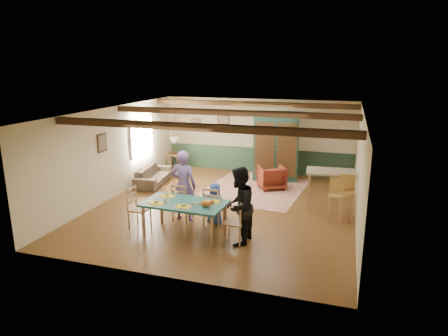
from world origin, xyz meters
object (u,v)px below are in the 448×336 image
(dining_table, at_px, (185,219))
(end_table, at_px, (175,162))
(counter_table, at_px, (330,190))
(table_lamp, at_px, (174,146))
(cat, at_px, (206,203))
(bar_stool_left, at_px, (336,201))
(dining_chair_far_right, at_px, (214,206))
(armchair, at_px, (272,177))
(bar_stool_right, at_px, (347,198))
(dining_chair_end_left, at_px, (139,208))
(person_woman, at_px, (239,206))
(dining_chair_end_right, at_px, (234,221))
(armoire, at_px, (276,146))
(dining_chair_far_left, at_px, (183,202))
(sofa, at_px, (154,175))
(person_child, at_px, (215,204))
(person_man, at_px, (184,186))

(dining_table, bearing_deg, end_table, 116.44)
(counter_table, bearing_deg, end_table, 156.27)
(table_lamp, bearing_deg, dining_table, -63.56)
(cat, height_order, bar_stool_left, bar_stool_left)
(dining_chair_far_right, bearing_deg, dining_table, 60.95)
(dining_table, bearing_deg, armchair, 73.04)
(bar_stool_left, xyz_separation_m, bar_stool_right, (0.26, 0.18, 0.03))
(dining_chair_end_left, relative_size, person_woman, 0.58)
(dining_table, distance_m, dining_chair_end_right, 1.23)
(armoire, distance_m, end_table, 3.97)
(cat, distance_m, armchair, 4.39)
(armchair, relative_size, table_lamp, 1.37)
(armoire, bearing_deg, bar_stool_right, -59.52)
(dining_table, relative_size, dining_chair_far_left, 1.89)
(dining_chair_far_right, relative_size, dining_chair_end_right, 1.00)
(cat, height_order, sofa, cat)
(table_lamp, distance_m, bar_stool_left, 6.96)
(cat, height_order, armoire, armoire)
(table_lamp, relative_size, bar_stool_right, 0.50)
(armchair, bearing_deg, dining_chair_end_right, 61.80)
(person_child, height_order, table_lamp, table_lamp)
(dining_chair_end_right, height_order, table_lamp, table_lamp)
(person_child, height_order, sofa, person_child)
(person_man, relative_size, counter_table, 1.40)
(dining_chair_far_left, height_order, table_lamp, table_lamp)
(person_man, bearing_deg, dining_chair_end_left, 46.85)
(dining_chair_far_left, relative_size, armchair, 1.24)
(armchair, bearing_deg, person_man, 35.82)
(person_child, bearing_deg, dining_chair_far_right, 90.00)
(dining_table, relative_size, sofa, 0.99)
(person_man, bearing_deg, person_woman, 154.13)
(dining_chair_far_left, distance_m, cat, 1.39)
(dining_chair_end_left, distance_m, end_table, 5.51)
(dining_table, xyz_separation_m, person_child, (0.47, 0.83, 0.14))
(person_man, height_order, cat, person_man)
(dining_chair_end_right, bearing_deg, person_man, -117.30)
(person_child, relative_size, end_table, 1.65)
(table_lamp, bearing_deg, end_table, 0.00)
(counter_table, relative_size, bar_stool_right, 1.11)
(armoire, xyz_separation_m, end_table, (-3.88, 0.15, -0.85))
(dining_table, relative_size, dining_chair_end_left, 1.89)
(dining_chair_far_left, relative_size, armoire, 0.43)
(dining_chair_far_left, relative_size, person_man, 0.55)
(dining_chair_end_right, height_order, person_man, person_man)
(dining_chair_far_left, distance_m, person_child, 0.86)
(armoire, distance_m, table_lamp, 3.89)
(armoire, bearing_deg, dining_chair_end_right, -96.46)
(dining_chair_far_right, xyz_separation_m, counter_table, (2.68, 2.07, 0.04))
(cat, height_order, bar_stool_right, bar_stool_right)
(armoire, distance_m, armchair, 1.33)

